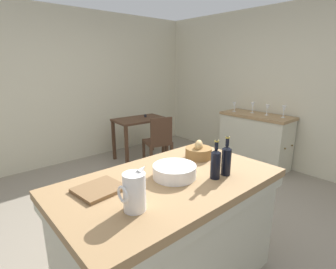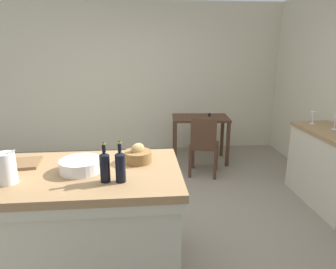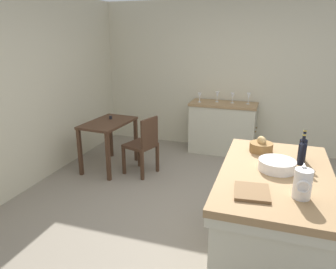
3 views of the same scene
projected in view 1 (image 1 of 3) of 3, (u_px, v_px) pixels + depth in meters
name	position (u px, v px, depth m)	size (l,w,h in m)	color
ground_plane	(163.00, 222.00, 2.88)	(6.76, 6.76, 0.00)	gray
wall_back	(64.00, 88.00, 4.41)	(5.32, 0.12, 2.60)	beige
wall_right	(285.00, 89.00, 4.19)	(0.12, 5.20, 2.60)	beige
island_table	(170.00, 228.00, 1.98)	(1.63, 0.95, 0.89)	#99754C
side_cabinet	(255.00, 140.00, 4.38)	(0.52, 1.16, 0.89)	#99754C
writing_desk	(140.00, 125.00, 4.66)	(0.94, 0.63, 0.80)	#472D1E
wooden_chair	(159.00, 141.00, 4.22)	(0.50, 0.50, 0.89)	#472D1E
pitcher	(134.00, 192.00, 1.45)	(0.17, 0.13, 0.27)	white
wash_bowl	(174.00, 171.00, 1.89)	(0.32, 0.32, 0.09)	white
bread_basket	(199.00, 152.00, 2.28)	(0.23, 0.23, 0.16)	olive
cutting_board	(99.00, 189.00, 1.70)	(0.29, 0.26, 0.02)	brown
wine_bottle_dark	(226.00, 160.00, 1.92)	(0.07, 0.07, 0.30)	black
wine_bottle_amber	(216.00, 163.00, 1.86)	(0.07, 0.07, 0.29)	black
wine_glass_far_left	(284.00, 109.00, 3.97)	(0.07, 0.07, 0.19)	white
wine_glass_left	(267.00, 108.00, 4.16)	(0.07, 0.07, 0.17)	white
wine_glass_middle	(253.00, 106.00, 4.36)	(0.07, 0.07, 0.18)	white
wine_glass_right	(235.00, 105.00, 4.50)	(0.07, 0.07, 0.16)	white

